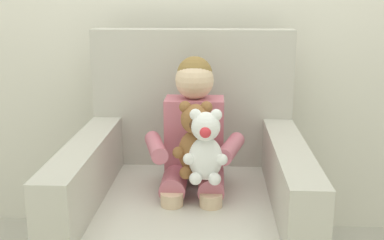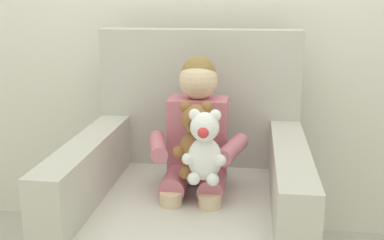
% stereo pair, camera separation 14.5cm
% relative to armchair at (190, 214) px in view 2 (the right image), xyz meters
% --- Properties ---
extents(armchair, '(0.98, 1.02, 1.14)m').
position_rel_armchair_xyz_m(armchair, '(0.00, 0.00, 0.00)').
color(armchair, '#BCB7AD').
rests_on(armchair, ground).
extents(seated_child, '(0.45, 0.39, 0.82)m').
position_rel_armchair_xyz_m(seated_child, '(0.02, 0.04, 0.33)').
color(seated_child, '#C66B7F').
rests_on(seated_child, armchair).
extents(plush_brown, '(0.19, 0.15, 0.32)m').
position_rel_armchair_xyz_m(plush_brown, '(0.04, -0.09, 0.37)').
color(plush_brown, brown).
rests_on(plush_brown, armchair).
extents(plush_white, '(0.18, 0.14, 0.30)m').
position_rel_armchair_xyz_m(plush_white, '(0.08, -0.15, 0.36)').
color(plush_white, white).
rests_on(plush_white, armchair).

